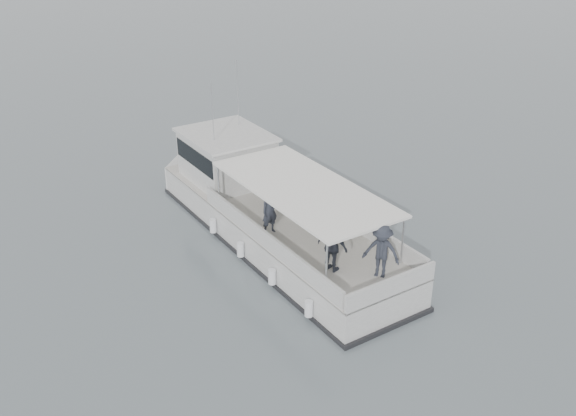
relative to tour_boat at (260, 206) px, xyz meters
The scene contains 2 objects.
ground 2.25m from the tour_boat, 59.31° to the right, with size 1400.00×1400.00×0.00m, color slate.
tour_boat is the anchor object (origin of this frame).
Camera 1 is at (12.61, -16.13, 12.12)m, focal length 40.00 mm.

